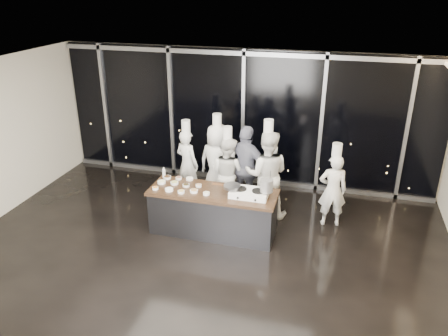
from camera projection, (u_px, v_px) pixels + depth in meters
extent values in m
plane|color=black|center=(199.00, 257.00, 7.87)|extent=(9.00, 9.00, 0.00)
cube|color=beige|center=(244.00, 117.00, 10.33)|extent=(9.00, 0.02, 3.20)
cube|color=beige|center=(79.00, 325.00, 4.14)|extent=(9.00, 0.02, 3.20)
cube|color=white|center=(194.00, 81.00, 6.59)|extent=(9.00, 7.00, 0.02)
cube|color=black|center=(244.00, 118.00, 10.27)|extent=(8.90, 0.04, 3.18)
cube|color=gray|center=(244.00, 53.00, 9.63)|extent=(8.90, 0.08, 0.10)
cube|color=gray|center=(242.00, 179.00, 10.85)|extent=(8.90, 0.08, 0.10)
cube|color=gray|center=(105.00, 108.00, 11.10)|extent=(0.08, 0.08, 3.20)
cube|color=gray|center=(171.00, 113.00, 10.67)|extent=(0.08, 0.08, 3.20)
cube|color=gray|center=(243.00, 119.00, 10.23)|extent=(0.08, 0.08, 3.20)
cube|color=gray|center=(321.00, 125.00, 9.79)|extent=(0.08, 0.08, 3.20)
cube|color=gray|center=(406.00, 132.00, 9.36)|extent=(0.08, 0.08, 3.20)
cube|color=#323237|center=(213.00, 213.00, 8.50)|extent=(2.40, 0.80, 0.84)
cube|color=#412B1B|center=(213.00, 193.00, 8.32)|extent=(2.46, 0.86, 0.06)
cube|color=white|center=(249.00, 193.00, 8.09)|extent=(0.70, 0.43, 0.12)
cylinder|color=black|center=(240.00, 189.00, 8.11)|extent=(0.24, 0.24, 0.02)
cylinder|color=black|center=(258.00, 191.00, 8.02)|extent=(0.24, 0.24, 0.02)
cylinder|color=black|center=(238.00, 198.00, 7.94)|extent=(0.04, 0.02, 0.04)
cylinder|color=black|center=(255.00, 200.00, 7.86)|extent=(0.04, 0.02, 0.04)
cylinder|color=slate|center=(232.00, 186.00, 8.12)|extent=(0.32, 0.32, 0.05)
cube|color=#4C2B14|center=(218.00, 184.00, 8.19)|extent=(0.23, 0.03, 0.02)
cylinder|color=#A5A5A7|center=(267.00, 185.00, 7.94)|extent=(0.24, 0.24, 0.24)
cylinder|color=white|center=(155.00, 188.00, 8.37)|extent=(0.12, 0.12, 0.04)
cylinder|color=orange|center=(155.00, 187.00, 8.37)|extent=(0.10, 0.10, 0.01)
cylinder|color=white|center=(162.00, 182.00, 8.62)|extent=(0.16, 0.16, 0.04)
cylinder|color=#EFF0A9|center=(162.00, 181.00, 8.61)|extent=(0.13, 0.13, 0.01)
cylinder|color=white|center=(167.00, 177.00, 8.83)|extent=(0.16, 0.16, 0.04)
cylinder|color=#392211|center=(167.00, 177.00, 8.82)|extent=(0.13, 0.13, 0.01)
cylinder|color=white|center=(169.00, 190.00, 8.32)|extent=(0.16, 0.16, 0.04)
cylinder|color=white|center=(169.00, 189.00, 8.31)|extent=(0.13, 0.13, 0.01)
cylinder|color=white|center=(174.00, 183.00, 8.58)|extent=(0.15, 0.15, 0.04)
cylinder|color=tan|center=(174.00, 182.00, 8.58)|extent=(0.13, 0.13, 0.01)
cylinder|color=white|center=(179.00, 178.00, 8.79)|extent=(0.13, 0.13, 0.04)
cylinder|color=#8F5A47|center=(179.00, 177.00, 8.78)|extent=(0.10, 0.10, 0.01)
cylinder|color=white|center=(181.00, 192.00, 8.23)|extent=(0.13, 0.13, 0.04)
cylinder|color=tan|center=(181.00, 191.00, 8.22)|extent=(0.11, 0.11, 0.01)
cylinder|color=white|center=(186.00, 185.00, 8.49)|extent=(0.14, 0.14, 0.04)
cylinder|color=black|center=(186.00, 185.00, 8.48)|extent=(0.11, 0.11, 0.01)
cylinder|color=white|center=(190.00, 179.00, 8.76)|extent=(0.15, 0.15, 0.04)
cylinder|color=white|center=(190.00, 178.00, 8.76)|extent=(0.12, 0.12, 0.01)
cylinder|color=white|center=(194.00, 191.00, 8.26)|extent=(0.15, 0.15, 0.04)
cylinder|color=#A97B43|center=(194.00, 190.00, 8.25)|extent=(0.12, 0.12, 0.01)
cylinder|color=white|center=(199.00, 186.00, 8.47)|extent=(0.12, 0.12, 0.04)
cylinder|color=tan|center=(199.00, 185.00, 8.47)|extent=(0.10, 0.10, 0.01)
cylinder|color=white|center=(206.00, 194.00, 8.16)|extent=(0.13, 0.13, 0.04)
cylinder|color=beige|center=(206.00, 193.00, 8.16)|extent=(0.10, 0.10, 0.01)
cylinder|color=silver|center=(164.00, 173.00, 8.85)|extent=(0.06, 0.06, 0.18)
cone|color=silver|center=(164.00, 168.00, 8.80)|extent=(0.05, 0.05, 0.06)
imported|color=silver|center=(187.00, 164.00, 9.77)|extent=(0.68, 0.57, 1.60)
cylinder|color=white|center=(186.00, 126.00, 9.41)|extent=(0.25, 0.25, 0.26)
imported|color=silver|center=(217.00, 163.00, 9.61)|extent=(0.95, 0.69, 1.78)
cylinder|color=white|center=(217.00, 120.00, 9.21)|extent=(0.22, 0.22, 0.26)
imported|color=silver|center=(227.00, 174.00, 9.27)|extent=(0.96, 0.86, 1.63)
cylinder|color=white|center=(228.00, 133.00, 8.90)|extent=(0.25, 0.25, 0.26)
imported|color=#151A3B|center=(246.00, 168.00, 9.22)|extent=(1.18, 0.77, 1.87)
imported|color=silver|center=(267.00, 174.00, 8.93)|extent=(0.98, 0.80, 1.87)
cylinder|color=white|center=(269.00, 126.00, 8.52)|extent=(0.21, 0.21, 0.26)
imported|color=silver|center=(333.00, 190.00, 8.65)|extent=(0.62, 0.47, 1.52)
cylinder|color=white|center=(337.00, 150.00, 8.30)|extent=(0.22, 0.22, 0.26)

